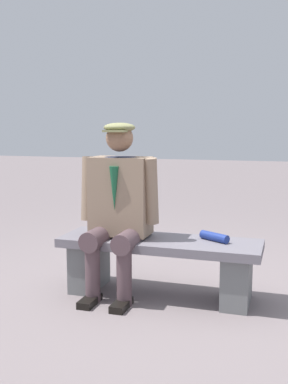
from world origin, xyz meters
name	(u,v)px	position (x,y,z in m)	size (l,w,h in m)	color
ground_plane	(159,295)	(0.00, 0.00, 0.00)	(30.00, 30.00, 0.00)	slate
bench	(160,259)	(0.00, 0.00, 0.28)	(1.50, 0.47, 0.44)	slate
seated_man	(118,203)	(0.31, 0.06, 0.71)	(0.62, 0.58, 1.30)	#8D755F
rolled_magazine	(214,237)	(-0.40, -0.06, 0.47)	(0.06, 0.06, 0.24)	navy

